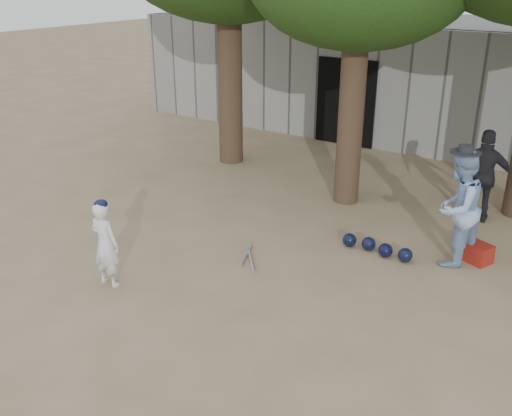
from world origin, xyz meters
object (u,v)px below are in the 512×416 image
Objects in this scene: spectator_blue at (457,208)px; boy_player at (105,244)px; spectator_dark at (484,176)px; red_bag at (477,253)px.

boy_player is at bearing -35.13° from spectator_blue.
spectator_dark reaches higher than red_bag.
red_bag is (0.34, 0.25, -0.77)m from spectator_blue.
spectator_blue is 4.36× the size of red_bag.
spectator_blue is at bearing -142.99° from red_bag.
spectator_blue reaches higher than red_bag.
spectator_blue is 1.07× the size of spectator_dark.
spectator_blue is at bearing -140.20° from boy_player.
boy_player is 5.25m from spectator_blue.
boy_player is 5.68m from red_bag.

